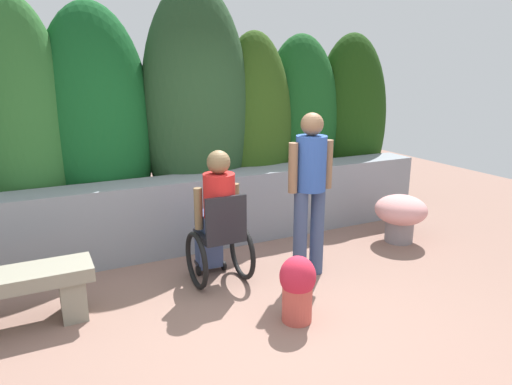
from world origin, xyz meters
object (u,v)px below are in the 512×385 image
(flower_pot_purple_near, at_px, (401,214))
(flower_pot_terracotta_by_wall, at_px, (297,286))
(person_standing_companion, at_px, (310,184))
(person_in_wheelchair, at_px, (218,222))

(flower_pot_purple_near, xyz_separation_m, flower_pot_terracotta_by_wall, (-2.08, -1.03, -0.04))
(person_standing_companion, relative_size, flower_pot_terracotta_by_wall, 2.87)
(person_standing_companion, height_order, flower_pot_purple_near, person_standing_companion)
(person_in_wheelchair, relative_size, flower_pot_purple_near, 2.15)
(flower_pot_terracotta_by_wall, bearing_deg, flower_pot_purple_near, 26.34)
(person_standing_companion, distance_m, flower_pot_purple_near, 1.65)
(flower_pot_purple_near, bearing_deg, flower_pot_terracotta_by_wall, -153.66)
(person_standing_companion, distance_m, flower_pot_terracotta_by_wall, 1.12)
(person_standing_companion, xyz_separation_m, flower_pot_terracotta_by_wall, (-0.57, -0.73, -0.64))
(person_in_wheelchair, bearing_deg, flower_pot_terracotta_by_wall, -72.81)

